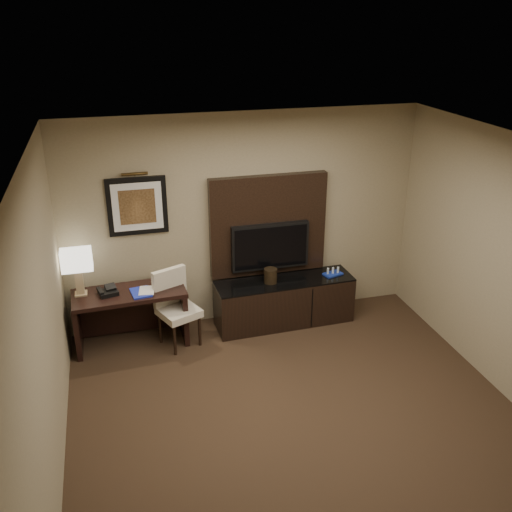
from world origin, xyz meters
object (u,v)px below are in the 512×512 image
object	(u,v)px
desk	(131,318)
tv	(270,246)
ice_bucket	(271,276)
desk_chair	(179,311)
table_lamp	(78,274)
desk_phone	(108,290)
credenza	(284,302)
minibar_tray	(333,272)

from	to	relation	value
desk	tv	xyz separation A→B (m)	(1.80, 0.19, 0.67)
tv	ice_bucket	xyz separation A→B (m)	(-0.05, -0.20, -0.32)
desk_chair	table_lamp	distance (m)	1.24
table_lamp	desk_phone	distance (m)	0.38
desk_chair	desk_phone	xyz separation A→B (m)	(-0.79, 0.16, 0.31)
credenza	table_lamp	world-z (taller)	table_lamp
tv	desk_chair	bearing A→B (deg)	-163.75
desk	desk_phone	size ratio (longest dim) A/B	6.34
table_lamp	desk_phone	xyz separation A→B (m)	(0.31, -0.08, -0.21)
ice_bucket	tv	bearing A→B (deg)	76.21
desk_chair	minibar_tray	distance (m)	2.06
credenza	ice_bucket	xyz separation A→B (m)	(-0.19, -0.01, 0.40)
desk_phone	ice_bucket	bearing A→B (deg)	-14.01
tv	desk_chair	xyz separation A→B (m)	(-1.24, -0.36, -0.57)
credenza	minibar_tray	bearing A→B (deg)	-1.66
desk	credenza	distance (m)	1.94
desk	credenza	world-z (taller)	desk
credenza	minibar_tray	world-z (taller)	minibar_tray
desk	minibar_tray	world-z (taller)	desk
tv	desk	bearing A→B (deg)	-173.97
credenza	ice_bucket	size ratio (longest dim) A/B	9.55
ice_bucket	desk	bearing A→B (deg)	179.73
desk_chair	minibar_tray	size ratio (longest dim) A/B	3.73
desk	desk_chair	distance (m)	0.59
tv	minibar_tray	bearing A→B (deg)	-13.32
desk_chair	desk_phone	size ratio (longest dim) A/B	4.35
desk_chair	table_lamp	xyz separation A→B (m)	(-1.10, 0.25, 0.51)
desk	desk_chair	size ratio (longest dim) A/B	1.46
desk	minibar_tray	distance (m)	2.62
table_lamp	desk	bearing A→B (deg)	-7.60
desk_phone	ice_bucket	world-z (taller)	desk_phone
desk_chair	ice_bucket	bearing A→B (deg)	-14.90
ice_bucket	minibar_tray	xyz separation A→B (m)	(0.85, 0.01, -0.05)
credenza	ice_bucket	world-z (taller)	ice_bucket
table_lamp	credenza	bearing A→B (deg)	-1.68
table_lamp	ice_bucket	size ratio (longest dim) A/B	2.79
desk	ice_bucket	distance (m)	1.79
credenza	desk_chair	xyz separation A→B (m)	(-1.38, -0.17, 0.15)
credenza	ice_bucket	distance (m)	0.44
desk_chair	ice_bucket	size ratio (longest dim) A/B	4.88
ice_bucket	minibar_tray	bearing A→B (deg)	0.62
table_lamp	ice_bucket	world-z (taller)	table_lamp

